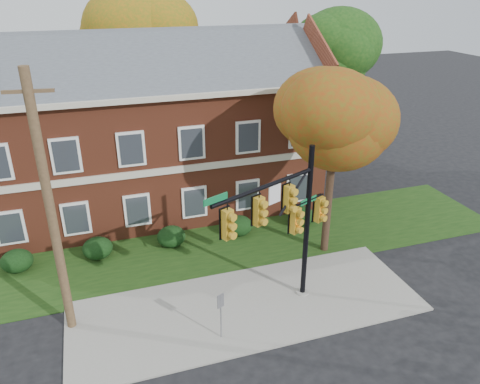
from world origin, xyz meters
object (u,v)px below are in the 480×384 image
object	(u,v)px
hedge_center	(171,236)
hedge_right	(239,226)
apartment_building	(149,120)
tree_near_right	(342,117)
hedge_far_left	(17,261)
tree_right_rear	(330,50)
traffic_signal	(287,217)
hedge_left	(98,248)
sign_post	(221,309)
hedge_far_right	(301,216)
tree_far_rear	(147,32)
utility_pole	(51,211)

from	to	relation	value
hedge_center	hedge_right	distance (m)	3.50
apartment_building	tree_near_right	distance (m)	10.97
hedge_far_left	hedge_center	world-z (taller)	same
tree_right_rear	traffic_signal	world-z (taller)	tree_right_rear
hedge_left	sign_post	xyz separation A→B (m)	(4.00, -7.09, 0.82)
hedge_far_left	hedge_left	bearing A→B (deg)	0.00
hedge_far_right	tree_right_rear	bearing A→B (deg)	54.77
hedge_center	apartment_building	bearing A→B (deg)	90.00
hedge_right	hedge_far_right	size ratio (longest dim) A/B	1.00
tree_right_rear	tree_far_rear	distance (m)	12.20
hedge_right	tree_right_rear	world-z (taller)	tree_right_rear
tree_far_rear	hedge_far_left	bearing A→B (deg)	-122.50
tree_near_right	utility_pole	size ratio (longest dim) A/B	0.88
apartment_building	hedge_left	size ratio (longest dim) A/B	13.43
hedge_far_right	tree_near_right	world-z (taller)	tree_near_right
hedge_center	tree_near_right	xyz separation A→B (m)	(7.22, -2.83, 6.14)
hedge_far_left	hedge_right	world-z (taller)	same
traffic_signal	utility_pole	size ratio (longest dim) A/B	0.68
tree_right_rear	tree_far_rear	xyz separation A→B (m)	(-9.97, 6.98, 0.72)
hedge_right	utility_pole	bearing A→B (deg)	-150.22
tree_far_rear	utility_pole	xyz separation A→B (m)	(-6.05, -17.79, -3.91)
utility_pole	tree_right_rear	bearing A→B (deg)	41.20
hedge_far_left	hedge_far_right	size ratio (longest dim) A/B	1.00
hedge_center	hedge_right	size ratio (longest dim) A/B	1.00
tree_right_rear	hedge_left	bearing A→B (deg)	-157.58
tree_near_right	utility_pole	xyz separation A→B (m)	(-11.94, -1.87, -1.73)
hedge_center	hedge_far_left	bearing A→B (deg)	180.00
hedge_far_left	tree_right_rear	world-z (taller)	tree_right_rear
hedge_left	hedge_far_right	world-z (taller)	same
hedge_far_right	tree_far_rear	world-z (taller)	tree_far_rear
tree_right_rear	hedge_far_left	bearing A→B (deg)	-161.55
traffic_signal	sign_post	world-z (taller)	traffic_signal
hedge_center	tree_near_right	world-z (taller)	tree_near_right
hedge_center	utility_pole	xyz separation A→B (m)	(-4.71, -4.70, 4.41)
hedge_right	tree_far_rear	bearing A→B (deg)	99.36
sign_post	hedge_far_right	bearing A→B (deg)	23.38
hedge_right	traffic_signal	world-z (taller)	traffic_signal
apartment_building	hedge_left	xyz separation A→B (m)	(-3.50, -5.25, -4.46)
hedge_far_left	tree_far_rear	world-z (taller)	tree_far_rear
hedge_left	utility_pole	world-z (taller)	utility_pole
hedge_far_right	sign_post	distance (m)	9.65
tree_far_rear	sign_post	size ratio (longest dim) A/B	5.83
apartment_building	utility_pole	distance (m)	11.01
tree_far_rear	sign_post	bearing A→B (deg)	-92.39
utility_pole	hedge_far_left	bearing A→B (deg)	123.15
traffic_signal	utility_pole	bearing A→B (deg)	146.87
tree_far_rear	traffic_signal	world-z (taller)	tree_far_rear
traffic_signal	hedge_far_left	bearing A→B (deg)	126.19
apartment_building	sign_post	distance (m)	12.88
tree_right_rear	sign_post	distance (m)	18.36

